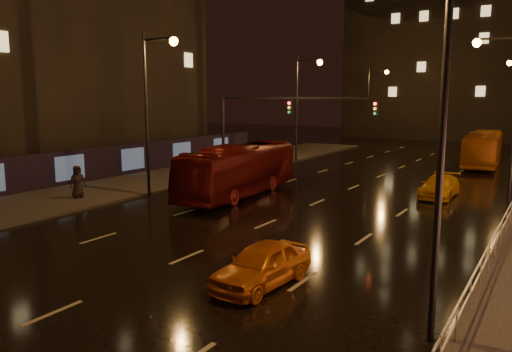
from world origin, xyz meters
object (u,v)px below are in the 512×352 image
Objects in this scene: bus_red at (240,170)px; taxi_far at (440,186)px; taxi_near at (262,265)px; bus_curb at (483,149)px; pedestrian_c at (78,182)px.

bus_red is 12.51m from taxi_far.
taxi_near reaches higher than taxi_far.
taxi_far is at bearing -94.10° from bus_curb.
bus_curb is at bearing 89.73° from taxi_far.
bus_curb is 35.57m from taxi_near.
bus_red reaches higher than pedestrian_c.
taxi_far is 22.18m from pedestrian_c.
taxi_near is 17.64m from pedestrian_c.
taxi_far is (10.95, 5.98, -0.93)m from bus_red.
bus_red is 15.58m from taxi_near.
taxi_far is at bearing 23.46° from bus_red.
bus_curb is at bearing 58.84° from bus_red.
bus_red is at bearing 130.65° from taxi_near.
bus_red is at bearing -25.44° from pedestrian_c.
pedestrian_c is at bearing 164.38° from taxi_near.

